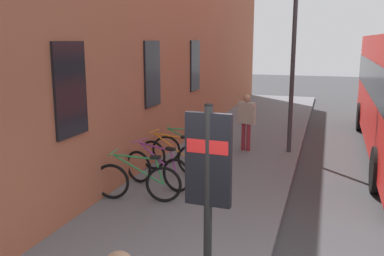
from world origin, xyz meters
name	(u,v)px	position (x,y,z in m)	size (l,w,h in m)	color
ground	(338,179)	(6.00, -1.00, 0.00)	(60.00, 60.00, 0.00)	#38383A
sidewalk_pavement	(240,148)	(8.00, 1.75, 0.06)	(24.00, 3.50, 0.12)	slate
station_facade	(185,8)	(8.99, 3.80, 4.20)	(22.00, 0.65, 8.42)	#9E563D
bicycle_nearest_sign	(138,182)	(3.04, 2.78, 0.51)	(0.48, 1.76, 0.97)	black
bicycle_end_of_row	(157,170)	(3.88, 2.71, 0.51)	(0.66, 1.71, 0.97)	black
bicycle_beside_lamp	(172,156)	(4.94, 2.78, 0.51)	(0.49, 1.76, 0.97)	black
bicycle_far_end	(187,148)	(5.78, 2.67, 0.51)	(0.69, 1.70, 0.97)	black
transit_info_sign	(208,173)	(0.38, 0.61, 1.72)	(0.12, 0.55, 2.40)	black
pedestrian_crossing_street	(246,116)	(7.51, 1.49, 1.10)	(0.38, 0.58, 1.61)	maroon
street_lamp	(294,32)	(7.74, 0.30, 3.42)	(0.28, 0.28, 5.62)	#333338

